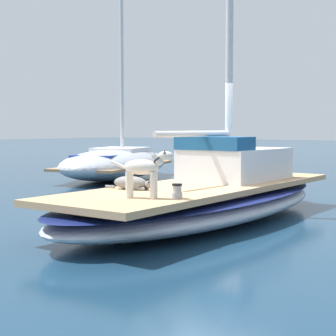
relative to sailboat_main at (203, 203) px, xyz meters
name	(u,v)px	position (x,y,z in m)	size (l,w,h in m)	color
ground_plane	(203,221)	(0.00, 0.00, -0.34)	(120.00, 120.00, 0.00)	navy
sailboat_main	(203,203)	(0.00, 0.00, 0.00)	(2.80, 7.33, 0.66)	#B2B7C1
cabin_house	(234,162)	(-0.05, 1.12, 0.67)	(1.49, 2.27, 0.84)	silver
dog_grey	(132,183)	(-0.44, -1.38, 0.43)	(0.95, 0.37, 0.22)	gray
dog_white	(145,169)	(0.44, -2.09, 0.75)	(0.89, 0.45, 0.70)	silver
deck_winch	(177,191)	(0.79, -1.79, 0.42)	(0.16, 0.16, 0.21)	#B7B7BC
coiled_rope	(143,186)	(-0.52, -1.02, 0.35)	(0.32, 0.32, 0.04)	beige
moored_boat_port_side	(115,163)	(-6.74, 4.78, 0.20)	(4.41, 6.23, 7.87)	#B2B7C1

